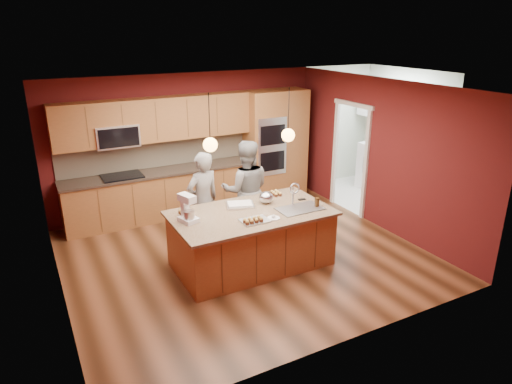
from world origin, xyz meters
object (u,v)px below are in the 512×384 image
island (252,238)px  stand_mixer (188,210)px  person_left (203,201)px  person_right (246,190)px  mixing_bowl (266,198)px

island → stand_mixer: (-0.97, 0.12, 0.61)m
person_left → stand_mixer: 1.00m
person_left → person_right: bearing=167.1°
island → person_left: size_ratio=1.46×
person_right → stand_mixer: (-1.34, -0.81, 0.19)m
island → stand_mixer: bearing=172.9°
person_right → mixing_bowl: person_right is taller
island → mixing_bowl: size_ratio=10.59×
person_left → mixing_bowl: person_left is taller
island → mixing_bowl: island is taller
person_left → person_right: person_right is taller
person_left → person_right: (0.79, 0.00, 0.05)m
person_right → stand_mixer: bearing=53.1°
island → person_right: person_right is taller
stand_mixer → island: bearing=-24.1°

